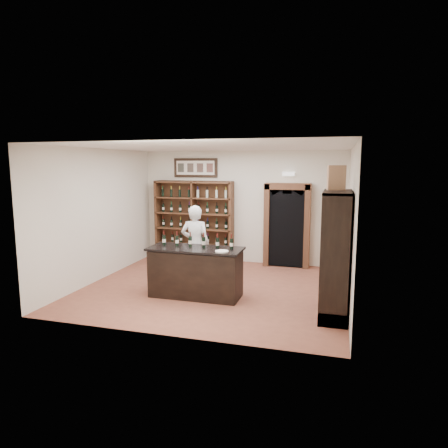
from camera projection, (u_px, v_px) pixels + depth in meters
The scene contains 20 objects.
floor at pixel (214, 288), 8.61m from camera, with size 5.50×5.50×0.00m, color brown.
ceiling at pixel (214, 147), 8.16m from camera, with size 5.50×5.50×0.00m, color white.
wall_back at pixel (242, 207), 10.76m from camera, with size 5.50×0.04×3.00m, color silver.
wall_left at pixel (100, 215), 9.13m from camera, with size 0.04×5.00×3.00m, color silver.
wall_right at pixel (351, 225), 7.63m from camera, with size 0.04×5.00×3.00m, color silver.
wine_shelf at pixel (194, 221), 11.02m from camera, with size 2.20×0.38×2.20m.
framed_picture at pixel (196, 168), 10.93m from camera, with size 1.25×0.04×0.52m, color black.
arched_doorway at pixel (287, 223), 10.31m from camera, with size 1.17×0.35×2.17m.
emergency_light at pixel (289, 174), 10.21m from camera, with size 0.30×0.10×0.10m, color white.
tasting_counter at pixel (196, 272), 8.02m from camera, with size 1.88×0.78×1.00m.
counter_bottle_0 at pixel (164, 240), 8.21m from camera, with size 0.07×0.07×0.30m.
counter_bottle_1 at pixel (177, 241), 8.13m from camera, with size 0.07×0.07×0.30m.
counter_bottle_2 at pixel (190, 241), 8.05m from camera, with size 0.07×0.07×0.30m.
counter_bottle_3 at pixel (204, 242), 7.98m from camera, with size 0.07×0.07×0.30m.
counter_bottle_4 at pixel (217, 243), 7.90m from camera, with size 0.07×0.07×0.30m.
counter_bottle_5 at pixel (232, 244), 7.82m from camera, with size 0.07×0.07×0.30m.
side_cabinet at pixel (337, 274), 6.95m from camera, with size 0.48×1.20×2.20m.
shopkeeper at pixel (195, 245), 8.86m from camera, with size 0.64×0.42×1.76m, color silver.
plate at pixel (222, 251), 7.58m from camera, with size 0.26×0.26×0.02m, color white.
wine_crate at pixel (336, 178), 6.99m from camera, with size 0.31×0.13×0.43m, color #AA7D5A.
Camera 1 is at (2.49, -7.93, 2.65)m, focal length 32.00 mm.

